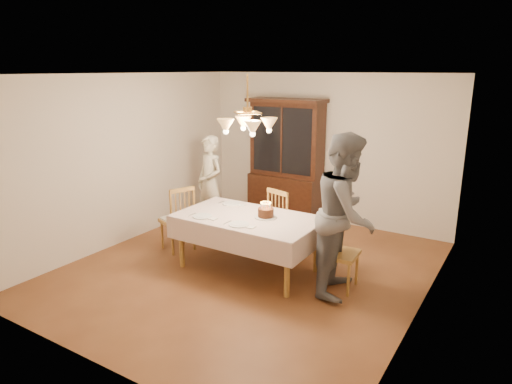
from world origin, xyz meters
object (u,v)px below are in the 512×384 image
Objects in this scene: china_hutch at (286,162)px; elderly_woman at (210,183)px; dining_table at (248,222)px; chair_far_side at (286,225)px; birthday_cake at (266,213)px.

elderly_woman is (-0.80, -1.20, -0.24)m from china_hutch.
chair_far_side reaches higher than dining_table.
chair_far_side is at bearing 9.01° from elderly_woman.
china_hutch is at bearing 75.45° from elderly_woman.
birthday_cake is (0.07, -0.69, 0.38)m from chair_far_side.
elderly_woman is (-1.44, 1.06, 0.12)m from dining_table.
elderly_woman is at bearing 169.88° from chair_far_side.
chair_far_side is 0.79m from birthday_cake.
chair_far_side is 3.33× the size of birthday_cake.
dining_table is 2.37m from china_hutch.
elderly_woman reaches higher than dining_table.
china_hutch is (-0.64, 2.25, 0.36)m from dining_table.
dining_table is 1.18× the size of elderly_woman.
china_hutch reaches higher than birthday_cake.
elderly_woman reaches higher than chair_far_side.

